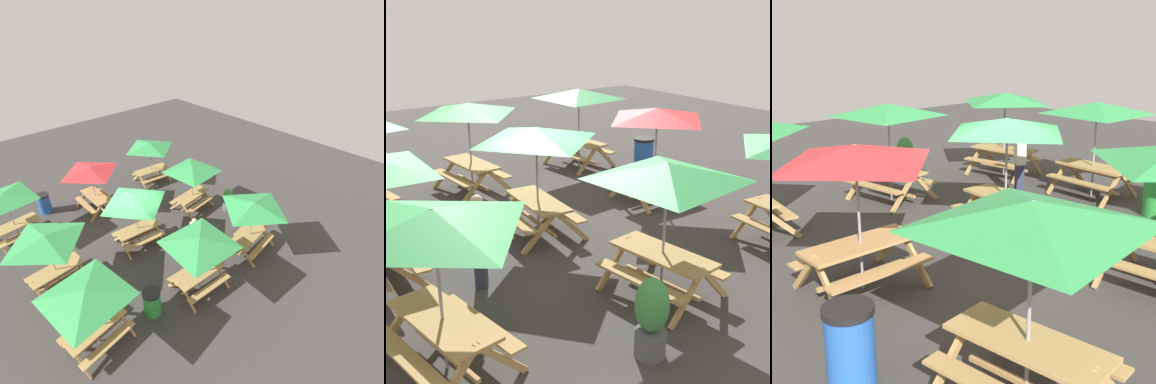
# 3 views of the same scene
# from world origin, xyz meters

# --- Properties ---
(ground_plane) EXTENTS (31.11, 31.11, 0.00)m
(ground_plane) POSITION_xyz_m (0.00, 0.00, 0.00)
(ground_plane) COLOR #3D3A38
(ground_plane) RESTS_ON ground
(picnic_table_0) EXTENTS (2.81, 2.81, 2.34)m
(picnic_table_0) POSITION_xyz_m (-3.48, -0.07, 1.99)
(picnic_table_0) COLOR tan
(picnic_table_0) RESTS_ON ground
(picnic_table_1) EXTENTS (2.18, 2.18, 2.34)m
(picnic_table_1) POSITION_xyz_m (-0.13, 0.28, 1.99)
(picnic_table_1) COLOR tan
(picnic_table_1) RESTS_ON ground
(picnic_table_2) EXTENTS (2.02, 2.02, 2.34)m
(picnic_table_2) POSITION_xyz_m (-0.01, -3.17, 1.99)
(picnic_table_2) COLOR tan
(picnic_table_2) RESTS_ON ground
(picnic_table_3) EXTENTS (2.82, 2.82, 2.34)m
(picnic_table_3) POSITION_xyz_m (-0.34, 3.68, 1.99)
(picnic_table_3) COLOR tan
(picnic_table_3) RESTS_ON ground
(picnic_table_5) EXTENTS (2.81, 2.81, 2.34)m
(picnic_table_5) POSITION_xyz_m (3.51, -3.40, 1.99)
(picnic_table_5) COLOR tan
(picnic_table_5) RESTS_ON ground
(picnic_table_6) EXTENTS (2.26, 2.26, 2.34)m
(picnic_table_6) POSITION_xyz_m (-3.22, 3.63, 1.99)
(picnic_table_6) COLOR tan
(picnic_table_6) RESTS_ON ground
(trash_bin_blue) EXTENTS (0.59, 0.59, 0.98)m
(trash_bin_blue) POSITION_xyz_m (1.94, -4.59, 0.49)
(trash_bin_blue) COLOR blue
(trash_bin_blue) RESTS_ON ground
(trash_bin_green) EXTENTS (0.59, 0.59, 0.98)m
(trash_bin_green) POSITION_xyz_m (1.46, 3.40, 0.49)
(trash_bin_green) COLOR green
(trash_bin_green) RESTS_ON ground
(potted_plant_0) EXTENTS (0.48, 0.48, 1.20)m
(potted_plant_0) POSITION_xyz_m (-4.62, 1.24, 0.62)
(potted_plant_0) COLOR #59595B
(potted_plant_0) RESTS_ON ground
(person_standing) EXTENTS (0.42, 0.39, 1.67)m
(person_standing) POSITION_xyz_m (-1.47, 2.26, 0.89)
(person_standing) COLOR #2D334C
(person_standing) RESTS_ON ground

